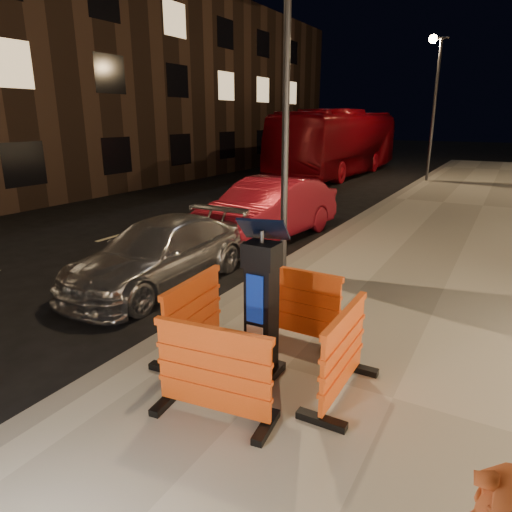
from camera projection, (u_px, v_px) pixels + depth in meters
The scene contains 13 objects.
ground_plane at pixel (169, 344), 6.19m from camera, with size 120.00×120.00×0.00m, color black.
sidewalk at pixel (392, 404), 4.76m from camera, with size 6.00×60.00×0.15m, color gray.
kerb at pixel (168, 339), 6.17m from camera, with size 0.30×60.00×0.15m, color slate.
parking_kiosk at pixel (262, 302), 4.99m from camera, with size 0.54×0.54×1.71m, color black.
barrier_front at pixel (213, 373), 4.31m from camera, with size 1.23×0.50×0.96m, color #F15618.
barrier_back at pixel (297, 304), 5.89m from camera, with size 1.23×0.50×0.96m, color #F15618.
barrier_kerbside at pixel (193, 316), 5.55m from camera, with size 1.23×0.50×0.96m, color #F15618.
barrier_bldgside at pixel (343, 354), 4.65m from camera, with size 1.23×0.50×0.96m, color #F15618.
car_silver at pixel (162, 284), 8.40m from camera, with size 1.64×4.04×1.17m, color #BCBCC1.
car_red at pixel (268, 239), 11.55m from camera, with size 1.58×4.53×1.49m, color maroon.
bus_doubledecker at pixel (337, 175), 24.27m from camera, with size 2.79×11.92×3.32m, color maroon.
street_lamp_mid at pixel (286, 104), 7.65m from camera, with size 0.12×0.12×6.00m, color #3F3F44.
street_lamp_far at pixel (434, 112), 20.15m from camera, with size 0.12×0.12×6.00m, color #3F3F44.
Camera 1 is at (3.77, -4.27, 2.95)m, focal length 32.00 mm.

